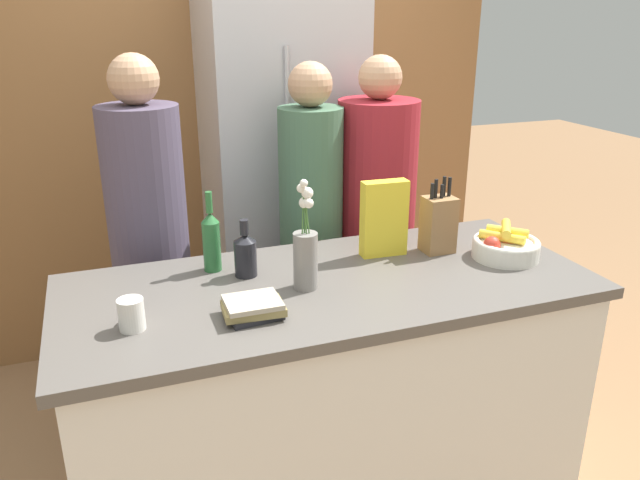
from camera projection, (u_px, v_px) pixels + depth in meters
kitchen_island at (329, 394)px, 2.34m from camera, size 1.86×0.80×0.93m
back_wall_wood at (229, 111)px, 3.43m from camera, size 3.06×0.12×2.60m
refrigerator at (281, 174)px, 3.27m from camera, size 0.74×0.63×2.03m
fruit_bowl at (506, 245)px, 2.37m from camera, size 0.25×0.25×0.13m
knife_block at (438, 224)px, 2.42m from camera, size 0.12×0.10×0.30m
flower_vase at (306, 252)px, 2.09m from camera, size 0.08×0.08×0.38m
cereal_box at (384, 219)px, 2.37m from camera, size 0.18×0.07×0.29m
coffee_mug at (132, 314)px, 1.84m from camera, size 0.08×0.12×0.10m
book_stack at (253, 308)px, 1.92m from camera, size 0.19×0.15×0.06m
bottle_oil at (211, 240)px, 2.24m from camera, size 0.06×0.06×0.30m
bottle_vinegar at (245, 254)px, 2.20m from camera, size 0.08×0.08×0.21m
person_at_sink at (149, 235)px, 2.58m from camera, size 0.32×0.32×1.68m
person_in_blue at (311, 221)px, 2.81m from camera, size 0.28×0.28×1.63m
person_in_red_tee at (376, 216)px, 2.91m from camera, size 0.37×0.37×1.65m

